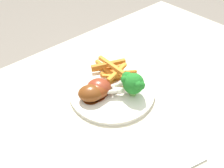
{
  "coord_description": "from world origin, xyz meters",
  "views": [
    {
      "loc": [
        0.33,
        0.31,
        1.22
      ],
      "look_at": [
        0.01,
        -0.05,
        0.77
      ],
      "focal_mm": 36.68,
      "sensor_mm": 36.0,
      "label": 1
    }
  ],
  "objects": [
    {
      "name": "dinner_plate",
      "position": [
        0.01,
        -0.05,
        0.74
      ],
      "size": [
        0.25,
        0.25,
        0.01
      ],
      "primitive_type": "cylinder",
      "color": "white",
      "rests_on": "dining_table"
    },
    {
      "name": "chicken_drumstick_extra",
      "position": [
        0.05,
        -0.06,
        0.77
      ],
      "size": [
        0.11,
        0.11,
        0.04
      ],
      "color": "maroon",
      "rests_on": "dinner_plate"
    },
    {
      "name": "chicken_drumstick_near",
      "position": [
        0.06,
        -0.06,
        0.77
      ],
      "size": [
        0.13,
        0.07,
        0.04
      ],
      "color": "#5C1F0C",
      "rests_on": "dinner_plate"
    },
    {
      "name": "chicken_drumstick_far",
      "position": [
        0.08,
        -0.06,
        0.77
      ],
      "size": [
        0.12,
        0.1,
        0.04
      ],
      "color": "#4F210C",
      "rests_on": "dinner_plate"
    },
    {
      "name": "carrot_fries_pile",
      "position": [
        -0.03,
        -0.1,
        0.77
      ],
      "size": [
        0.13,
        0.14,
        0.05
      ],
      "color": "orange",
      "rests_on": "dinner_plate"
    },
    {
      "name": "dining_table",
      "position": [
        0.0,
        0.0,
        0.63
      ],
      "size": [
        1.22,
        0.76,
        0.74
      ],
      "color": "beige",
      "rests_on": "ground_plane"
    },
    {
      "name": "broccoli_floret_front",
      "position": [
        -0.02,
        -0.0,
        0.79
      ],
      "size": [
        0.06,
        0.08,
        0.07
      ],
      "color": "#75B854",
      "rests_on": "dinner_plate"
    }
  ]
}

